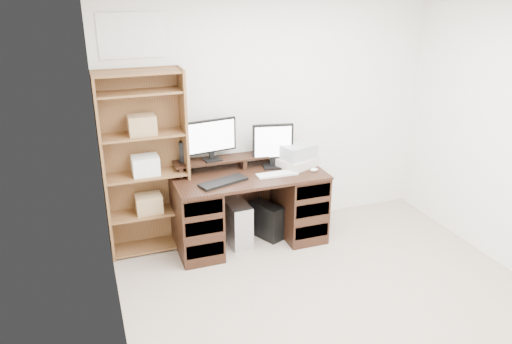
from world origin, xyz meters
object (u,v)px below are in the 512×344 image
monitor_wide (211,138)px  printer (298,162)px  tower_silver (236,222)px  bookshelf (145,163)px  desk (249,207)px  tower_black (266,221)px  monitor_small (273,144)px

monitor_wide → printer: monitor_wide is taller
tower_silver → bookshelf: size_ratio=0.25×
desk → tower_black: size_ratio=3.71×
monitor_small → tower_silver: monitor_small is taller
desk → printer: printer is taller
bookshelf → desk: bearing=-12.3°
monitor_wide → monitor_small: size_ratio=1.15×
monitor_small → tower_silver: size_ratio=1.01×
desk → bookshelf: 1.13m
printer → tower_black: 0.70m
tower_silver → tower_black: tower_silver is taller
monitor_wide → bookshelf: bearing=170.4°
monitor_wide → bookshelf: 0.68m
tower_black → bookshelf: bookshelf is taller
bookshelf → tower_silver: bearing=-11.8°
desk → tower_silver: 0.21m
tower_silver → monitor_wide: bearing=137.0°
desk → tower_black: (0.20, 0.03, -0.20)m
monitor_wide → tower_black: (0.52, -0.17, -0.91)m
tower_silver → printer: bearing=-3.9°
monitor_wide → monitor_small: monitor_wide is taller
monitor_small → tower_black: 0.82m
printer → tower_black: size_ratio=0.91×
monitor_small → bookshelf: size_ratio=0.25×
tower_black → printer: bearing=-24.1°
monitor_wide → bookshelf: (-0.65, 0.02, -0.18)m
monitor_wide → printer: 0.93m
desk → bookshelf: bookshelf is taller
tower_black → bookshelf: bearing=146.8°
tower_silver → tower_black: size_ratio=1.11×
monitor_wide → tower_black: monitor_wide is taller
printer → tower_silver: printer is taller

